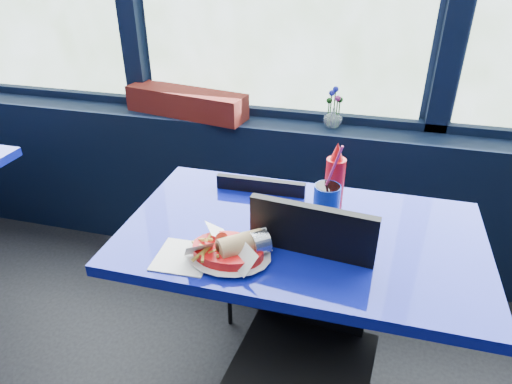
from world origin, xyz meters
name	(u,v)px	position (x,y,z in m)	size (l,w,h in m)	color
window_sill	(272,190)	(0.00, 2.87, 0.40)	(5.00, 0.26, 0.80)	black
near_table	(299,274)	(0.30, 2.00, 0.57)	(1.20, 0.70, 0.75)	black
chair_near_front	(304,331)	(0.36, 1.77, 0.53)	(0.46, 0.46, 0.92)	black
chair_near_back	(267,238)	(0.10, 2.33, 0.46)	(0.37, 0.38, 0.81)	black
planter_box	(186,103)	(-0.46, 2.84, 0.86)	(0.65, 0.16, 0.13)	maroon
flower_vase	(333,115)	(0.30, 2.86, 0.86)	(0.12, 0.12, 0.20)	silver
food_basket	(230,250)	(0.11, 1.80, 0.78)	(0.27, 0.27, 0.09)	red
ketchup_bottle	(335,180)	(0.38, 2.18, 0.86)	(0.07, 0.07, 0.26)	red
soda_cup	(326,204)	(0.37, 2.08, 0.83)	(0.09, 0.09, 0.30)	navy
napkin	(184,257)	(-0.03, 1.76, 0.75)	(0.17, 0.17, 0.00)	white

